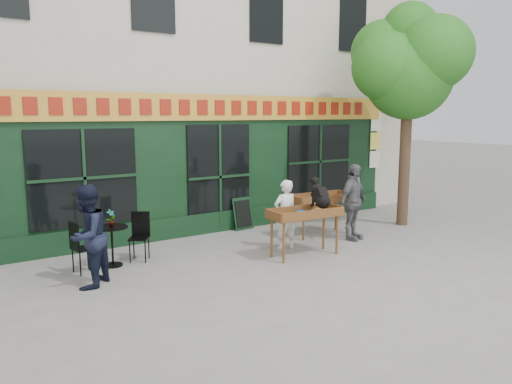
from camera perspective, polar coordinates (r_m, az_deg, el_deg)
ground at (r=10.43m, az=2.37°, el=-6.94°), size 80.00×80.00×0.00m
building at (r=15.38m, az=-11.57°, el=16.68°), size 14.00×7.26×10.00m
street_tree at (r=13.39m, az=17.01°, el=13.93°), size 3.05×2.90×5.60m
book_cart_center at (r=10.07m, az=5.62°, el=-2.74°), size 1.54×0.74×0.99m
dog at (r=10.18m, az=7.35°, el=0.03°), size 0.39×0.62×0.60m
woman at (r=10.58m, az=3.35°, el=-2.59°), size 0.57×0.40×1.48m
book_cart_right at (r=11.86m, az=7.41°, el=-1.00°), size 1.54×0.72×0.99m
man_right at (r=11.52m, az=11.02°, el=-1.13°), size 1.10×0.69×1.74m
bistro_table at (r=9.78m, az=-16.14°, el=-5.07°), size 0.60×0.60×0.76m
bistro_chair_left at (r=9.50m, az=-19.59°, el=-5.57°), size 0.42×0.42×0.95m
bistro_chair_right at (r=10.08m, az=-13.12°, el=-4.45°), size 0.50×0.51×0.95m
potted_plant at (r=9.70m, az=-16.24°, el=-2.86°), size 0.21×0.18×0.33m
man_left at (r=8.67m, az=-18.73°, el=-4.82°), size 1.05×1.05×1.72m
chalkboard at (r=12.41m, az=-1.48°, el=-2.47°), size 0.58×0.24×0.79m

